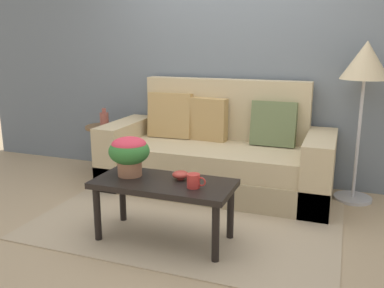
{
  "coord_description": "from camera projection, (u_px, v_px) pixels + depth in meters",
  "views": [
    {
      "loc": [
        1.18,
        -3.13,
        1.49
      ],
      "look_at": [
        -0.04,
        0.12,
        0.62
      ],
      "focal_mm": 39.18,
      "sensor_mm": 36.0,
      "label": 1
    }
  ],
  "objects": [
    {
      "name": "area_rug",
      "position": [
        190.0,
        218.0,
        3.58
      ],
      "size": [
        2.47,
        1.73,
        0.01
      ],
      "primitive_type": "cube",
      "color": "tan",
      "rests_on": "ground"
    },
    {
      "name": "snack_bowl",
      "position": [
        181.0,
        175.0,
        3.13
      ],
      "size": [
        0.13,
        0.13,
        0.07
      ],
      "color": "#B2382D",
      "rests_on": "coffee_table"
    },
    {
      "name": "coffee_mug",
      "position": [
        194.0,
        181.0,
        2.95
      ],
      "size": [
        0.14,
        0.09,
        0.1
      ],
      "color": "red",
      "rests_on": "coffee_table"
    },
    {
      "name": "potted_plant",
      "position": [
        129.0,
        152.0,
        3.19
      ],
      "size": [
        0.31,
        0.31,
        0.3
      ],
      "color": "#A36B4C",
      "rests_on": "coffee_table"
    },
    {
      "name": "wall_back",
      "position": [
        232.0,
        42.0,
        4.38
      ],
      "size": [
        6.4,
        0.12,
        2.93
      ],
      "primitive_type": "cube",
      "color": "slate",
      "rests_on": "ground"
    },
    {
      "name": "floor_lamp",
      "position": [
        365.0,
        69.0,
        3.72
      ],
      "size": [
        0.43,
        0.43,
        1.48
      ],
      "color": "#B2B2B7",
      "rests_on": "ground"
    },
    {
      "name": "ground_plane",
      "position": [
        191.0,
        218.0,
        3.61
      ],
      "size": [
        14.0,
        14.0,
        0.0
      ],
      "primitive_type": "plane",
      "color": "tan"
    },
    {
      "name": "coffee_table",
      "position": [
        164.0,
        189.0,
        3.12
      ],
      "size": [
        1.04,
        0.49,
        0.47
      ],
      "color": "black",
      "rests_on": "ground"
    },
    {
      "name": "table_vase",
      "position": [
        104.0,
        119.0,
        4.63
      ],
      "size": [
        0.1,
        0.1,
        0.2
      ],
      "color": "#934C42",
      "rests_on": "side_table"
    },
    {
      "name": "couch",
      "position": [
        216.0,
        157.0,
        4.22
      ],
      "size": [
        2.26,
        0.9,
        1.1
      ],
      "color": "tan",
      "rests_on": "ground"
    },
    {
      "name": "side_table",
      "position": [
        105.0,
        141.0,
        4.71
      ],
      "size": [
        0.42,
        0.42,
        0.56
      ],
      "color": "brown",
      "rests_on": "ground"
    }
  ]
}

